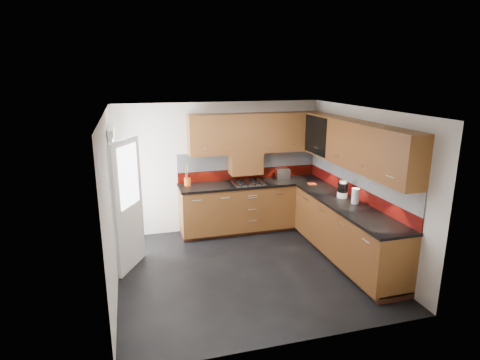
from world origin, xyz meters
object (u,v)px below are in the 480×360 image
object	(u,v)px
utensil_pot	(187,181)
food_processor	(343,190)
toaster	(283,174)
gas_hob	(248,182)

from	to	relation	value
utensil_pot	food_processor	distance (m)	2.70
toaster	food_processor	distance (m)	1.50
toaster	food_processor	bearing A→B (deg)	-71.16
gas_hob	toaster	bearing A→B (deg)	12.51
toaster	food_processor	world-z (taller)	food_processor
gas_hob	toaster	world-z (taller)	toaster
food_processor	toaster	bearing A→B (deg)	108.84
utensil_pot	food_processor	xyz separation A→B (m)	(2.33, -1.38, 0.04)
utensil_pot	gas_hob	bearing A→B (deg)	-6.69
gas_hob	utensil_pot	xyz separation A→B (m)	(-1.10, 0.13, 0.08)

